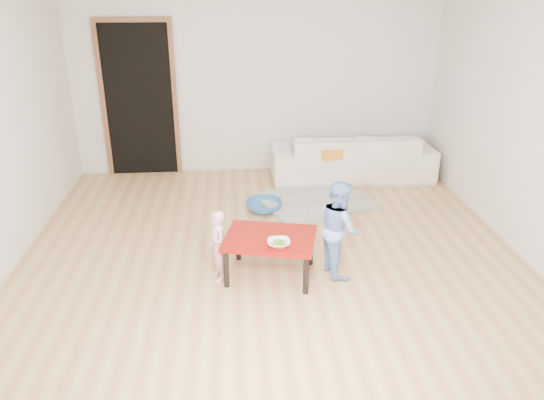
{
  "coord_description": "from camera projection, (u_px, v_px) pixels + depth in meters",
  "views": [
    {
      "loc": [
        -0.35,
        -4.79,
        2.61
      ],
      "look_at": [
        0.0,
        -0.2,
        0.65
      ],
      "focal_mm": 35.0,
      "sensor_mm": 36.0,
      "label": 1
    }
  ],
  "objects": [
    {
      "name": "floor",
      "position": [
        271.0,
        251.0,
        5.44
      ],
      "size": [
        5.0,
        5.0,
        0.01
      ],
      "primitive_type": "cube",
      "color": "#B9774F",
      "rests_on": "ground"
    },
    {
      "name": "blanket",
      "position": [
        315.0,
        201.0,
        6.55
      ],
      "size": [
        1.56,
        1.45,
        0.06
      ],
      "primitive_type": null,
      "rotation": [
        0.0,
        0.0,
        0.39
      ],
      "color": "#BBB4A5",
      "rests_on": "floor"
    },
    {
      "name": "sofa",
      "position": [
        351.0,
        155.0,
        7.28
      ],
      "size": [
        2.19,
        0.87,
        0.64
      ],
      "primitive_type": "imported",
      "rotation": [
        0.0,
        0.0,
        3.15
      ],
      "color": "white",
      "rests_on": "floor"
    },
    {
      "name": "cushion",
      "position": [
        333.0,
        150.0,
        6.97
      ],
      "size": [
        0.57,
        0.54,
        0.12
      ],
      "primitive_type": "cube",
      "rotation": [
        0.0,
        0.0,
        0.31
      ],
      "color": "orange",
      "rests_on": "sofa"
    },
    {
      "name": "broccoli",
      "position": [
        279.0,
        243.0,
        4.66
      ],
      "size": [
        0.12,
        0.12,
        0.06
      ],
      "primitive_type": null,
      "color": "#2D5919",
      "rests_on": "red_table"
    },
    {
      "name": "back_wall",
      "position": [
        257.0,
        79.0,
        7.22
      ],
      "size": [
        5.0,
        0.02,
        2.6
      ],
      "primitive_type": "cube",
      "color": "silver",
      "rests_on": "floor"
    },
    {
      "name": "bowl",
      "position": [
        279.0,
        243.0,
        4.66
      ],
      "size": [
        0.2,
        0.2,
        0.05
      ],
      "primitive_type": "imported",
      "color": "white",
      "rests_on": "red_table"
    },
    {
      "name": "child_pink",
      "position": [
        217.0,
        246.0,
        4.82
      ],
      "size": [
        0.23,
        0.28,
        0.67
      ],
      "primitive_type": "imported",
      "rotation": [
        0.0,
        0.0,
        -1.24
      ],
      "color": "pink",
      "rests_on": "floor"
    },
    {
      "name": "right_wall",
      "position": [
        529.0,
        122.0,
        5.11
      ],
      "size": [
        0.02,
        5.0,
        2.6
      ],
      "primitive_type": "cube",
      "color": "silver",
      "rests_on": "floor"
    },
    {
      "name": "child_blue",
      "position": [
        339.0,
        228.0,
        4.89
      ],
      "size": [
        0.42,
        0.5,
        0.91
      ],
      "primitive_type": "imported",
      "rotation": [
        0.0,
        0.0,
        1.75
      ],
      "color": "#608ADF",
      "rests_on": "floor"
    },
    {
      "name": "doorway",
      "position": [
        140.0,
        101.0,
        7.2
      ],
      "size": [
        1.02,
        0.08,
        2.11
      ],
      "primitive_type": null,
      "color": "brown",
      "rests_on": "back_wall"
    },
    {
      "name": "basin",
      "position": [
        264.0,
        206.0,
        6.32
      ],
      "size": [
        0.43,
        0.43,
        0.13
      ],
      "primitive_type": "imported",
      "color": "#2A609F",
      "rests_on": "floor"
    },
    {
      "name": "red_table",
      "position": [
        270.0,
        256.0,
        4.92
      ],
      "size": [
        0.93,
        0.78,
        0.41
      ],
      "primitive_type": null,
      "rotation": [
        0.0,
        0.0,
        -0.23
      ],
      "color": "maroon",
      "rests_on": "floor"
    }
  ]
}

